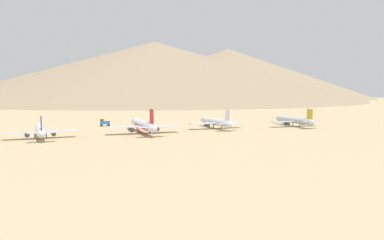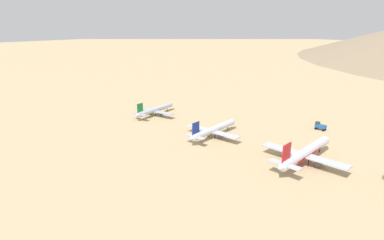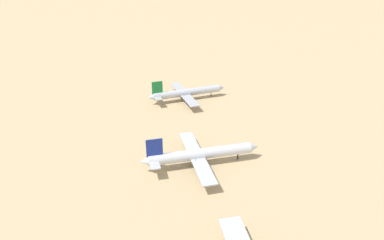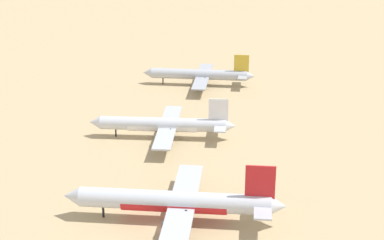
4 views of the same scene
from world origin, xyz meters
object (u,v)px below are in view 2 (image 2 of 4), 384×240
at_px(parked_jet_4, 155,110).
at_px(service_truck, 320,126).
at_px(parked_jet_3, 213,130).
at_px(parked_jet_2, 305,153).

relative_size(parked_jet_4, service_truck, 6.30).
bearing_deg(parked_jet_3, parked_jet_2, -88.65).
xyz_separation_m(parked_jet_2, service_truck, (43.32, 10.99, -1.96)).
bearing_deg(service_truck, parked_jet_4, 115.43).
relative_size(parked_jet_2, parked_jet_3, 1.18).
xyz_separation_m(parked_jet_3, parked_jet_4, (5.58, 48.13, -0.23)).
xyz_separation_m(parked_jet_2, parked_jet_3, (-1.05, 44.43, -0.56)).
distance_m(parked_jet_3, service_truck, 55.57).
distance_m(parked_jet_3, parked_jet_4, 48.45).
relative_size(parked_jet_2, service_truck, 7.93).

